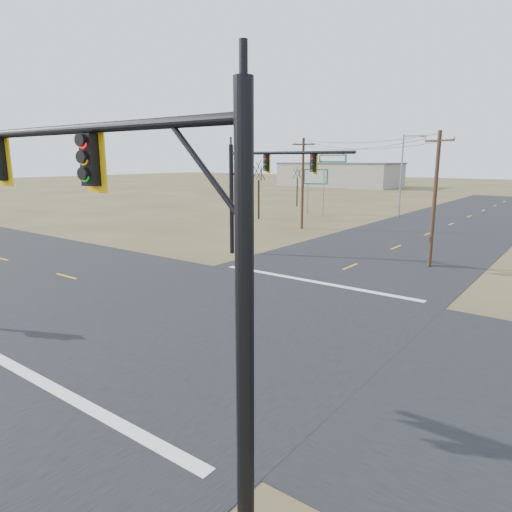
{
  "coord_description": "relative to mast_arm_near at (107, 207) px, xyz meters",
  "views": [
    {
      "loc": [
        11.92,
        -13.75,
        6.6
      ],
      "look_at": [
        0.87,
        1.0,
        2.69
      ],
      "focal_mm": 32.0,
      "sensor_mm": 36.0,
      "label": 1
    }
  ],
  "objects": [
    {
      "name": "ground",
      "position": [
        -3.96,
        8.16,
        -5.66
      ],
      "size": [
        320.0,
        320.0,
        0.0
      ],
      "primitive_type": "plane",
      "color": "brown",
      "rests_on": "ground"
    },
    {
      "name": "road_ew",
      "position": [
        -3.96,
        8.16,
        -5.65
      ],
      "size": [
        160.0,
        14.0,
        0.02
      ],
      "primitive_type": "cube",
      "color": "black",
      "rests_on": "ground"
    },
    {
      "name": "road_ns",
      "position": [
        -3.96,
        8.16,
        -5.64
      ],
      "size": [
        14.0,
        160.0,
        0.02
      ],
      "primitive_type": "cube",
      "color": "black",
      "rests_on": "ground"
    },
    {
      "name": "stop_bar_near",
      "position": [
        -3.96,
        0.66,
        -5.63
      ],
      "size": [
        12.0,
        0.4,
        0.01
      ],
      "primitive_type": "cube",
      "color": "silver",
      "rests_on": "road_ns"
    },
    {
      "name": "stop_bar_far",
      "position": [
        -3.96,
        15.66,
        -5.63
      ],
      "size": [
        12.0,
        0.4,
        0.01
      ],
      "primitive_type": "cube",
      "color": "silver",
      "rests_on": "road_ns"
    },
    {
      "name": "mast_arm_near",
      "position": [
        0.0,
        0.0,
        0.0
      ],
      "size": [
        11.32,
        0.48,
        7.81
      ],
      "rotation": [
        0.0,
        0.0,
        0.15
      ],
      "color": "black",
      "rests_on": "ground"
    },
    {
      "name": "mast_arm_far",
      "position": [
        -9.82,
        19.08,
        -0.2
      ],
      "size": [
        9.38,
        0.54,
        7.6
      ],
      "rotation": [
        0.0,
        0.0,
        -0.27
      ],
      "color": "black",
      "rests_on": "ground"
    },
    {
      "name": "utility_pole_near",
      "position": [
        -0.03,
        23.21,
        -1.31
      ],
      "size": [
        1.89,
        0.95,
        8.29
      ],
      "rotation": [
        0.0,
        0.0,
        -0.43
      ],
      "color": "#452E1D",
      "rests_on": "ground"
    },
    {
      "name": "utility_pole_far",
      "position": [
        -14.81,
        32.22,
        -1.17
      ],
      "size": [
        1.98,
        0.92,
        8.57
      ],
      "rotation": [
        0.0,
        0.0,
        0.4
      ],
      "color": "#452E1D",
      "rests_on": "ground"
    },
    {
      "name": "highway_sign",
      "position": [
        -19.67,
        43.36,
        -1.76
      ],
      "size": [
        2.74,
        1.11,
        5.44
      ],
      "rotation": [
        0.0,
        0.0,
        0.37
      ],
      "color": "gray",
      "rests_on": "ground"
    },
    {
      "name": "streetlight_c",
      "position": [
        -10.14,
        46.41,
        -0.41
      ],
      "size": [
        2.61,
        0.33,
        9.34
      ],
      "rotation": [
        0.0,
        0.0,
        0.21
      ],
      "color": "gray",
      "rests_on": "ground"
    },
    {
      "name": "bare_tree_a",
      "position": [
        -22.46,
        35.51,
        -0.23
      ],
      "size": [
        3.16,
        3.16,
        6.86
      ],
      "rotation": [
        0.0,
        0.0,
        -0.14
      ],
      "color": "black",
      "rests_on": "ground"
    },
    {
      "name": "bare_tree_b",
      "position": [
        -26.46,
        50.09,
        -0.81
      ],
      "size": [
        3.08,
        3.08,
        6.06
      ],
      "rotation": [
        0.0,
        0.0,
        -0.38
      ],
      "color": "black",
      "rests_on": "ground"
    },
    {
      "name": "warehouse_left",
      "position": [
        -43.96,
        98.16,
        -2.91
      ],
      "size": [
        28.0,
        14.0,
        5.5
      ],
      "primitive_type": "cube",
      "color": "#9B9689",
      "rests_on": "ground"
    }
  ]
}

